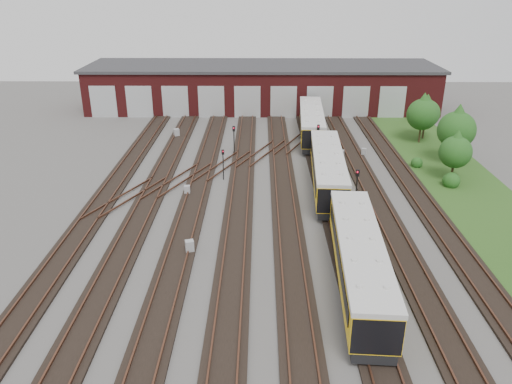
{
  "coord_description": "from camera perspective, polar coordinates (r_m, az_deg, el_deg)",
  "views": [
    {
      "loc": [
        -0.19,
        -34.28,
        18.15
      ],
      "look_at": [
        -0.53,
        3.05,
        2.0
      ],
      "focal_mm": 35.0,
      "sensor_mm": 36.0,
      "label": 1
    }
  ],
  "objects": [
    {
      "name": "bush_0",
      "position": [
        50.1,
        21.45,
        1.45
      ],
      "size": [
        1.6,
        1.6,
        1.6
      ],
      "primitive_type": "sphere",
      "color": "#1A4012",
      "rests_on": "ground"
    },
    {
      "name": "signal_mast_2",
      "position": [
        54.09,
        7.09,
        6.26
      ],
      "size": [
        0.29,
        0.27,
        3.73
      ],
      "rotation": [
        0.0,
        0.0,
        -0.08
      ],
      "color": "black",
      "rests_on": "ground"
    },
    {
      "name": "maintenance_shed",
      "position": [
        75.74,
        0.66,
        12.02
      ],
      "size": [
        51.0,
        12.5,
        6.35
      ],
      "color": "#531416",
      "rests_on": "ground"
    },
    {
      "name": "grass_verge",
      "position": [
        51.55,
        22.34,
        0.98
      ],
      "size": [
        8.0,
        55.0,
        0.05
      ],
      "primitive_type": "cube",
      "color": "#244818",
      "rests_on": "ground"
    },
    {
      "name": "track_network",
      "position": [
        39.26,
        0.49,
        -3.97
      ],
      "size": [
        30.4,
        70.0,
        0.33
      ],
      "color": "black",
      "rests_on": "ground"
    },
    {
      "name": "signal_mast_1",
      "position": [
        47.9,
        -3.78,
        3.58
      ],
      "size": [
        0.27,
        0.25,
        3.06
      ],
      "rotation": [
        0.0,
        0.0,
        0.33
      ],
      "color": "black",
      "rests_on": "ground"
    },
    {
      "name": "signal_mast_3",
      "position": [
        42.87,
        11.45,
        1.02
      ],
      "size": [
        0.33,
        0.32,
        3.36
      ],
      "rotation": [
        0.0,
        0.0,
        -0.4
      ],
      "color": "black",
      "rests_on": "ground"
    },
    {
      "name": "metro_train",
      "position": [
        46.28,
        8.18,
        2.6
      ],
      "size": [
        3.61,
        47.02,
        3.08
      ],
      "rotation": [
        0.0,
        0.0,
        -0.06
      ],
      "color": "black",
      "rests_on": "ground"
    },
    {
      "name": "relay_cabinet_0",
      "position": [
        45.44,
        -7.87,
        0.21
      ],
      "size": [
        0.54,
        0.46,
        0.86
      ],
      "primitive_type": "cube",
      "rotation": [
        0.0,
        0.0,
        0.06
      ],
      "color": "#97999B",
      "rests_on": "ground"
    },
    {
      "name": "tree_1",
      "position": [
        63.46,
        18.89,
        8.84
      ],
      "size": [
        3.32,
        3.32,
        5.51
      ],
      "color": "#342917",
      "rests_on": "ground"
    },
    {
      "name": "tree_2",
      "position": [
        55.49,
        22.01,
        7.04
      ],
      "size": [
        3.87,
        3.87,
        6.41
      ],
      "color": "#342917",
      "rests_on": "ground"
    },
    {
      "name": "tree_3",
      "position": [
        50.87,
        21.89,
        4.65
      ],
      "size": [
        3.06,
        3.06,
        5.07
      ],
      "color": "#342917",
      "rests_on": "ground"
    },
    {
      "name": "relay_cabinet_1",
      "position": [
        62.37,
        -9.06,
        6.68
      ],
      "size": [
        0.78,
        0.73,
        1.04
      ],
      "primitive_type": "cube",
      "rotation": [
        0.0,
        0.0,
        0.43
      ],
      "color": "#97999B",
      "rests_on": "ground"
    },
    {
      "name": "ground",
      "position": [
        38.79,
        0.74,
        -4.51
      ],
      "size": [
        120.0,
        120.0,
        0.0
      ],
      "primitive_type": "plane",
      "color": "#464441",
      "rests_on": "ground"
    },
    {
      "name": "relay_cabinet_2",
      "position": [
        35.97,
        -7.59,
        -6.23
      ],
      "size": [
        0.71,
        0.64,
        0.99
      ],
      "primitive_type": "cube",
      "rotation": [
        0.0,
        0.0,
        0.28
      ],
      "color": "#97999B",
      "rests_on": "ground"
    },
    {
      "name": "relay_cabinet_3",
      "position": [
        54.57,
        9.65,
        4.22
      ],
      "size": [
        0.79,
        0.73,
        1.06
      ],
      "primitive_type": "cube",
      "rotation": [
        0.0,
        0.0,
        -0.39
      ],
      "color": "#97999B",
      "rests_on": "ground"
    },
    {
      "name": "tree_0",
      "position": [
        61.67,
        18.54,
        8.79
      ],
      "size": [
        3.62,
        3.62,
        6.0
      ],
      "color": "#342917",
      "rests_on": "ground"
    },
    {
      "name": "signal_mast_0",
      "position": [
        54.7,
        -2.54,
        6.34
      ],
      "size": [
        0.29,
        0.27,
        3.29
      ],
      "rotation": [
        0.0,
        0.0,
        -0.05
      ],
      "color": "black",
      "rests_on": "ground"
    },
    {
      "name": "bush_1",
      "position": [
        54.24,
        17.92,
        3.35
      ],
      "size": [
        1.19,
        1.19,
        1.19
      ],
      "primitive_type": "sphere",
      "color": "#1A4012",
      "rests_on": "ground"
    },
    {
      "name": "relay_cabinet_4",
      "position": [
        56.2,
        12.21,
        4.47
      ],
      "size": [
        0.6,
        0.54,
        0.86
      ],
      "primitive_type": "cube",
      "rotation": [
        0.0,
        0.0,
        -0.25
      ],
      "color": "#97999B",
      "rests_on": "ground"
    },
    {
      "name": "bush_2",
      "position": [
        60.34,
        21.6,
        4.93
      ],
      "size": [
        1.41,
        1.41,
        1.41
      ],
      "primitive_type": "sphere",
      "color": "#1A4012",
      "rests_on": "ground"
    }
  ]
}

